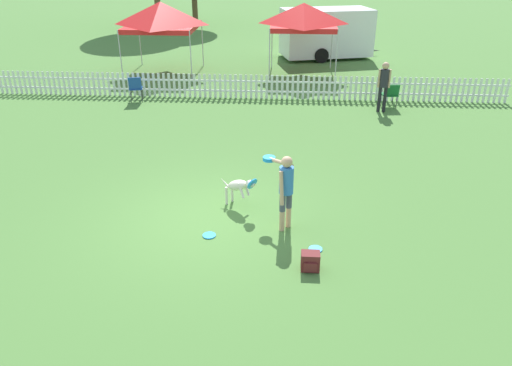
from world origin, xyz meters
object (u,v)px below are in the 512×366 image
frisbee_near_dog (315,249)px  folding_chair_center (135,87)px  canopy_tent_main (161,16)px  canopy_tent_secondary (304,16)px  leaping_dog (239,186)px  frisbee_near_handler (209,235)px  handler_person (285,184)px  folding_chair_blue_left (390,93)px  spectator_standing (384,82)px  backpack_on_grass (310,261)px  equipment_trailer (326,32)px

frisbee_near_dog → folding_chair_center: (-6.05, 9.20, 0.54)m
canopy_tent_main → canopy_tent_secondary: size_ratio=1.00×
leaping_dog → frisbee_near_handler: (-0.48, -1.22, -0.51)m
handler_person → canopy_tent_main: bearing=62.0°
folding_chair_center → canopy_tent_secondary: bearing=-155.7°
handler_person → folding_chair_blue_left: 9.07m
frisbee_near_handler → canopy_tent_main: canopy_tent_main is taller
frisbee_near_handler → canopy_tent_main: 14.05m
handler_person → canopy_tent_main: (-5.41, 12.84, 1.42)m
spectator_standing → canopy_tent_secondary: bearing=-58.1°
folding_chair_blue_left → folding_chair_center: (-8.97, 0.07, 0.05)m
backpack_on_grass → canopy_tent_secondary: size_ratio=0.11×
frisbee_near_handler → folding_chair_center: size_ratio=0.28×
frisbee_near_handler → frisbee_near_dog: size_ratio=1.00×
backpack_on_grass → spectator_standing: size_ratio=0.20×
folding_chair_center → equipment_trailer: 10.79m
equipment_trailer → canopy_tent_secondary: bearing=-123.9°
handler_person → leaping_dog: (-0.98, 0.78, -0.46)m
handler_person → canopy_tent_secondary: 12.93m
frisbee_near_handler → backpack_on_grass: size_ratio=0.76×
frisbee_near_handler → spectator_standing: 9.53m
folding_chair_blue_left → frisbee_near_handler: bearing=53.7°
folding_chair_blue_left → canopy_tent_main: 10.19m
folding_chair_blue_left → canopy_tent_main: (-8.95, 4.50, 1.90)m
frisbee_near_handler → spectator_standing: bearing=60.7°
frisbee_near_dog → frisbee_near_handler: bearing=170.4°
handler_person → equipment_trailer: 16.52m
folding_chair_center → equipment_trailer: (7.20, 8.01, 0.67)m
canopy_tent_main → canopy_tent_secondary: canopy_tent_main is taller
leaping_dog → spectator_standing: spectator_standing is taller
frisbee_near_handler → frisbee_near_dog: 2.10m
handler_person → frisbee_near_handler: 1.81m
equipment_trailer → handler_person: bearing=-111.3°
handler_person → frisbee_near_dog: (0.61, -0.79, -0.98)m
backpack_on_grass → spectator_standing: bearing=73.8°
frisbee_near_dog → leaping_dog: bearing=135.5°
folding_chair_blue_left → handler_person: bearing=60.4°
leaping_dog → canopy_tent_main: bearing=-120.7°
frisbee_near_handler → canopy_tent_secondary: (2.01, 13.28, 2.43)m
folding_chair_blue_left → canopy_tent_secondary: 5.74m
leaping_dog → spectator_standing: (4.15, 7.05, 0.50)m
spectator_standing → canopy_tent_main: bearing=-25.9°
frisbee_near_handler → folding_chair_center: 9.72m
backpack_on_grass → leaping_dog: bearing=123.7°
backpack_on_grass → folding_chair_blue_left: size_ratio=0.41×
canopy_tent_main → equipment_trailer: size_ratio=0.58×
frisbee_near_dog → backpack_on_grass: backpack_on_grass is taller
canopy_tent_main → canopy_tent_secondary: (5.97, 0.00, 0.04)m
folding_chair_center → canopy_tent_main: canopy_tent_main is taller
handler_person → spectator_standing: spectator_standing is taller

